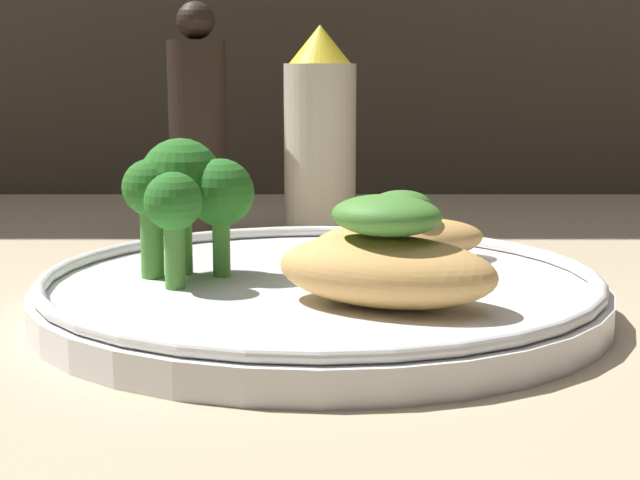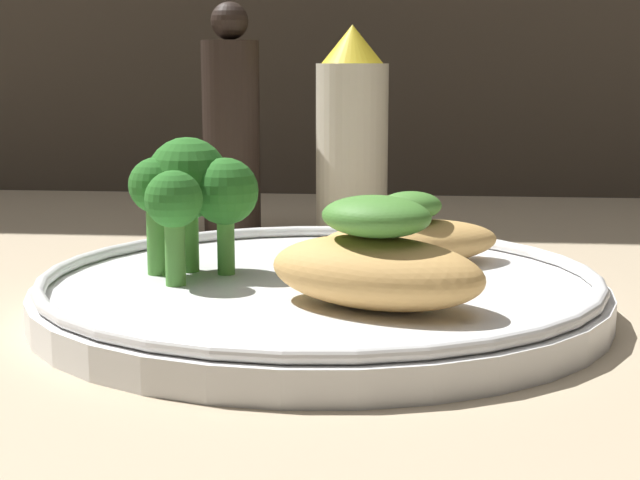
# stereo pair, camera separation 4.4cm
# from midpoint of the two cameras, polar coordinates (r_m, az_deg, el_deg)

# --- Properties ---
(ground_plane) EXTENTS (1.80, 1.80, 0.01)m
(ground_plane) POSITION_cam_midpoint_polar(r_m,az_deg,el_deg) (0.45, 2.82, -4.89)
(ground_plane) COLOR tan
(plate) EXTENTS (0.26, 0.26, 0.02)m
(plate) POSITION_cam_midpoint_polar(r_m,az_deg,el_deg) (0.45, 2.84, -3.06)
(plate) COLOR white
(plate) RESTS_ON ground_plane
(grilled_meat_front) EXTENTS (0.11, 0.09, 0.05)m
(grilled_meat_front) POSITION_cam_midpoint_polar(r_m,az_deg,el_deg) (0.40, 6.42, -1.37)
(grilled_meat_front) COLOR tan
(grilled_meat_front) RESTS_ON plate
(grilled_meat_middle) EXTENTS (0.10, 0.08, 0.04)m
(grilled_meat_middle) POSITION_cam_midpoint_polar(r_m,az_deg,el_deg) (0.49, 7.83, 0.07)
(grilled_meat_middle) COLOR tan
(grilled_meat_middle) RESTS_ON plate
(broccoli_bunch) EXTENTS (0.06, 0.06, 0.06)m
(broccoli_bunch) POSITION_cam_midpoint_polar(r_m,az_deg,el_deg) (0.46, -4.86, 2.91)
(broccoli_bunch) COLOR #4C8E38
(broccoli_bunch) RESTS_ON plate
(sauce_bottle) EXTENTS (0.05, 0.05, 0.14)m
(sauce_bottle) POSITION_cam_midpoint_polar(r_m,az_deg,el_deg) (0.65, 3.42, 6.07)
(sauce_bottle) COLOR beige
(sauce_bottle) RESTS_ON ground_plane
(pepper_grinder) EXTENTS (0.04, 0.04, 0.15)m
(pepper_grinder) POSITION_cam_midpoint_polar(r_m,az_deg,el_deg) (0.66, -3.26, 6.46)
(pepper_grinder) COLOR black
(pepper_grinder) RESTS_ON ground_plane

